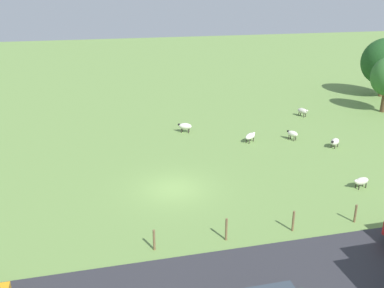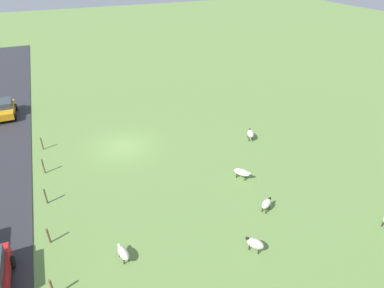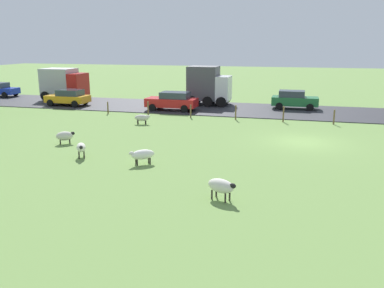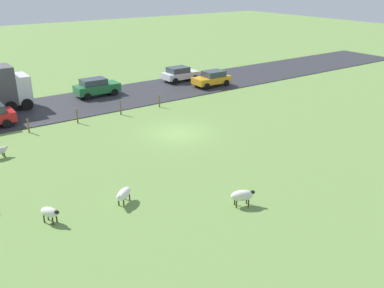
{
  "view_description": "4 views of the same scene",
  "coord_description": "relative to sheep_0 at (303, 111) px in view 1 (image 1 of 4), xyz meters",
  "views": [
    {
      "loc": [
        23.9,
        -4.56,
        12.25
      ],
      "look_at": [
        -5.02,
        2.41,
        0.99
      ],
      "focal_mm": 39.84,
      "sensor_mm": 36.0,
      "label": 1
    },
    {
      "loc": [
        4.1,
        24.33,
        14.44
      ],
      "look_at": [
        -4.97,
        3.06,
        0.78
      ],
      "focal_mm": 31.04,
      "sensor_mm": 36.0,
      "label": 2
    },
    {
      "loc": [
        -24.79,
        0.46,
        5.89
      ],
      "look_at": [
        -4.99,
        5.72,
        0.72
      ],
      "focal_mm": 37.52,
      "sensor_mm": 36.0,
      "label": 3
    },
    {
      "loc": [
        -23.99,
        15.64,
        10.68
      ],
      "look_at": [
        -3.35,
        1.1,
        0.49
      ],
      "focal_mm": 39.34,
      "sensor_mm": 36.0,
      "label": 4
    }
  ],
  "objects": [
    {
      "name": "sheep_4",
      "position": [
        1.99,
        -12.23,
        0.02
      ],
      "size": [
        0.95,
        1.28,
        0.85
      ],
      "color": "silver",
      "rests_on": "ground_plane"
    },
    {
      "name": "sheep_0",
      "position": [
        0.0,
        0.0,
        0.0
      ],
      "size": [
        1.21,
        0.95,
        0.82
      ],
      "color": "beige",
      "rests_on": "ground_plane"
    },
    {
      "name": "fence_post_3",
      "position": [
        18.74,
        -6.5,
        -0.02
      ],
      "size": [
        0.12,
        0.12,
        1.06
      ],
      "primitive_type": "cylinder",
      "color": "brown",
      "rests_on": "ground_plane"
    },
    {
      "name": "fence_post_1",
      "position": [
        18.74,
        -13.86,
        0.06
      ],
      "size": [
        0.12,
        0.12,
        1.23
      ],
      "primitive_type": "cylinder",
      "color": "brown",
      "rests_on": "ground_plane"
    },
    {
      "name": "sheep_2",
      "position": [
        5.59,
        -7.56,
        -0.05
      ],
      "size": [
        1.12,
        1.25,
        0.76
      ],
      "color": "white",
      "rests_on": "ground_plane"
    },
    {
      "name": "fence_post_2",
      "position": [
        18.74,
        -10.18,
        0.03
      ],
      "size": [
        0.12,
        0.12,
        1.16
      ],
      "primitive_type": "cylinder",
      "color": "brown",
      "rests_on": "ground_plane"
    },
    {
      "name": "sheep_5",
      "position": [
        5.92,
        -3.97,
        -0.01
      ],
      "size": [
        1.06,
        0.88,
        0.79
      ],
      "color": "silver",
      "rests_on": "ground_plane"
    },
    {
      "name": "ground_plane",
      "position": [
        12.48,
        -15.33,
        -0.55
      ],
      "size": [
        160.0,
        160.0,
        0.0
      ],
      "primitive_type": "plane",
      "color": "#6B8E47"
    },
    {
      "name": "sheep_1",
      "position": [
        15.15,
        -3.7,
        -0.08
      ],
      "size": [
        0.68,
        1.21,
        0.72
      ],
      "color": "beige",
      "rests_on": "ground_plane"
    },
    {
      "name": "sheep_3",
      "position": [
        8.34,
        -1.49,
        -0.07
      ],
      "size": [
        1.01,
        1.12,
        0.76
      ],
      "color": "beige",
      "rests_on": "ground_plane"
    },
    {
      "name": "fence_post_0",
      "position": [
        18.74,
        -17.54,
        0.0
      ],
      "size": [
        0.12,
        0.12,
        1.11
      ],
      "primitive_type": "cylinder",
      "color": "brown",
      "rests_on": "ground_plane"
    }
  ]
}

